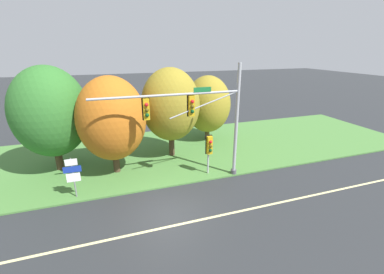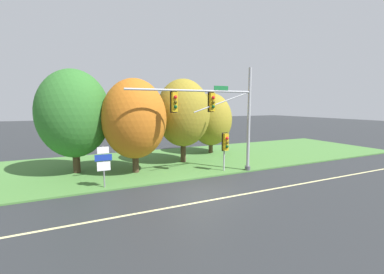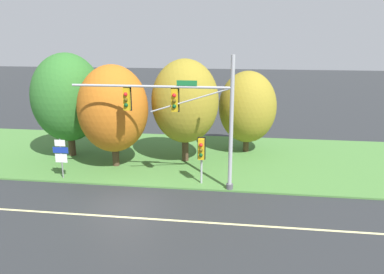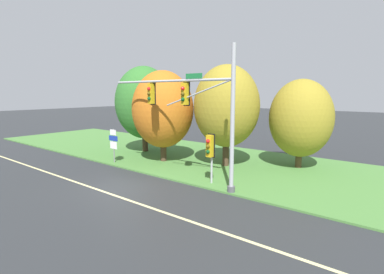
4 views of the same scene
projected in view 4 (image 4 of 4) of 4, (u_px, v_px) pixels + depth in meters
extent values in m
plane|color=#282B2D|center=(123.00, 187.00, 16.65)|extent=(160.00, 160.00, 0.00)
cube|color=beige|center=(105.00, 192.00, 15.72)|extent=(36.00, 0.16, 0.01)
cube|color=#477A38|center=(209.00, 160.00, 23.02)|extent=(48.00, 11.50, 0.10)
cylinder|color=#9EA0A5|center=(232.00, 120.00, 14.92)|extent=(0.22, 0.22, 7.46)
cylinder|color=#4C4C51|center=(231.00, 189.00, 15.45)|extent=(0.40, 0.40, 0.30)
cylinder|color=#9EA0A5|center=(167.00, 81.00, 17.35)|extent=(8.88, 0.14, 0.14)
cylinder|color=#9EA0A5|center=(197.00, 93.00, 16.09)|extent=(4.47, 0.08, 1.48)
cube|color=gold|center=(185.00, 94.00, 16.63)|extent=(0.34, 0.28, 1.22)
cube|color=black|center=(187.00, 94.00, 16.76)|extent=(0.46, 0.04, 1.34)
sphere|color=red|center=(183.00, 88.00, 16.45)|extent=(0.22, 0.22, 0.22)
sphere|color=#51420C|center=(183.00, 94.00, 16.49)|extent=(0.22, 0.22, 0.22)
sphere|color=#0C4219|center=(183.00, 99.00, 16.54)|extent=(0.22, 0.22, 0.22)
cube|color=gold|center=(151.00, 94.00, 18.29)|extent=(0.34, 0.28, 1.22)
cube|color=black|center=(153.00, 94.00, 18.42)|extent=(0.46, 0.04, 1.34)
sphere|color=red|center=(149.00, 89.00, 18.11)|extent=(0.22, 0.22, 0.22)
sphere|color=#51420C|center=(149.00, 94.00, 18.15)|extent=(0.22, 0.22, 0.22)
sphere|color=#0C4219|center=(149.00, 99.00, 18.20)|extent=(0.22, 0.22, 0.22)
cube|color=#196B33|center=(194.00, 76.00, 16.04)|extent=(1.10, 0.04, 0.28)
cylinder|color=#9EA0A5|center=(212.00, 159.00, 16.79)|extent=(0.12, 0.12, 2.72)
cube|color=gold|center=(210.00, 146.00, 16.52)|extent=(0.34, 0.28, 1.22)
cube|color=black|center=(211.00, 146.00, 16.64)|extent=(0.46, 0.04, 1.34)
sphere|color=red|center=(208.00, 141.00, 16.33)|extent=(0.22, 0.22, 0.22)
sphere|color=#51420C|center=(208.00, 146.00, 16.38)|extent=(0.22, 0.22, 0.22)
sphere|color=#0C4219|center=(208.00, 152.00, 16.42)|extent=(0.22, 0.22, 0.22)
cylinder|color=slate|center=(114.00, 146.00, 21.78)|extent=(0.08, 0.08, 2.47)
cube|color=white|center=(113.00, 132.00, 21.61)|extent=(0.65, 0.03, 0.39)
cube|color=#193399|center=(113.00, 138.00, 21.68)|extent=(0.96, 0.03, 0.37)
cube|color=white|center=(114.00, 145.00, 21.75)|extent=(0.75, 0.03, 0.53)
cylinder|color=#423021|center=(145.00, 135.00, 25.97)|extent=(0.49, 0.49, 2.86)
ellipsoid|color=#2D6B28|center=(144.00, 103.00, 25.55)|extent=(4.92, 4.92, 6.15)
cylinder|color=#423021|center=(163.00, 144.00, 22.29)|extent=(0.45, 0.45, 2.61)
ellipsoid|color=#B76019|center=(163.00, 109.00, 21.91)|extent=(4.51, 4.51, 5.64)
cylinder|color=#423021|center=(226.00, 145.00, 20.81)|extent=(0.45, 0.45, 2.92)
ellipsoid|color=olive|center=(227.00, 106.00, 20.41)|extent=(4.49, 4.49, 5.61)
cylinder|color=#4C3823|center=(299.00, 151.00, 20.35)|extent=(0.42, 0.42, 2.23)
ellipsoid|color=olive|center=(301.00, 118.00, 20.02)|extent=(4.17, 4.17, 5.21)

